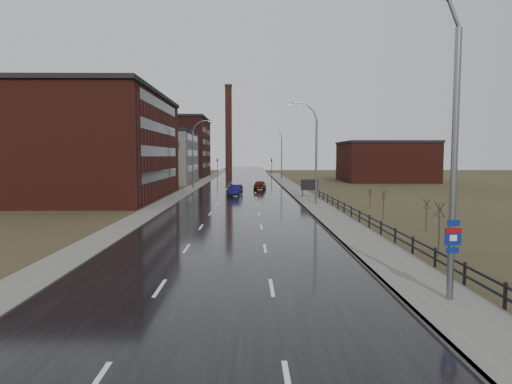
{
  "coord_description": "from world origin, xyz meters",
  "views": [
    {
      "loc": [
        1.38,
        -14.4,
        5.49
      ],
      "look_at": [
        1.84,
        16.7,
        3.0
      ],
      "focal_mm": 32.0,
      "sensor_mm": 36.0,
      "label": 1
    }
  ],
  "objects_px": {
    "streetlight_main": "(446,140)",
    "car_near": "(235,191)",
    "billboard": "(309,185)",
    "car_far": "(260,185)"
  },
  "relations": [
    {
      "from": "streetlight_main",
      "to": "car_near",
      "type": "relative_size",
      "value": 2.69
    },
    {
      "from": "billboard",
      "to": "car_near",
      "type": "height_order",
      "value": "billboard"
    },
    {
      "from": "streetlight_main",
      "to": "car_near",
      "type": "xyz_separation_m",
      "value": [
        -8.99,
        45.39,
        -5.32
      ]
    },
    {
      "from": "car_near",
      "to": "car_far",
      "type": "bearing_deg",
      "value": 78.21
    },
    {
      "from": "billboard",
      "to": "car_near",
      "type": "distance_m",
      "value": 10.24
    },
    {
      "from": "car_far",
      "to": "billboard",
      "type": "bearing_deg",
      "value": 119.48
    },
    {
      "from": "billboard",
      "to": "car_far",
      "type": "bearing_deg",
      "value": 112.58
    },
    {
      "from": "car_near",
      "to": "billboard",
      "type": "bearing_deg",
      "value": -13.29
    },
    {
      "from": "billboard",
      "to": "streetlight_main",
      "type": "bearing_deg",
      "value": -90.86
    },
    {
      "from": "billboard",
      "to": "car_near",
      "type": "bearing_deg",
      "value": 160.45
    }
  ]
}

